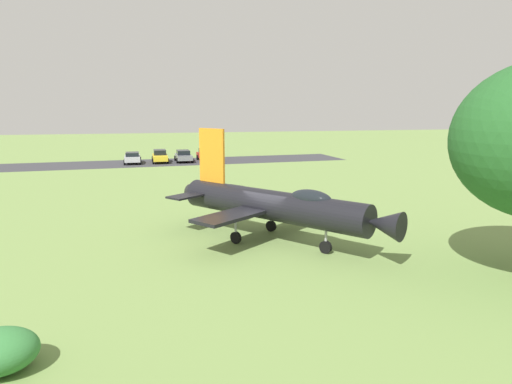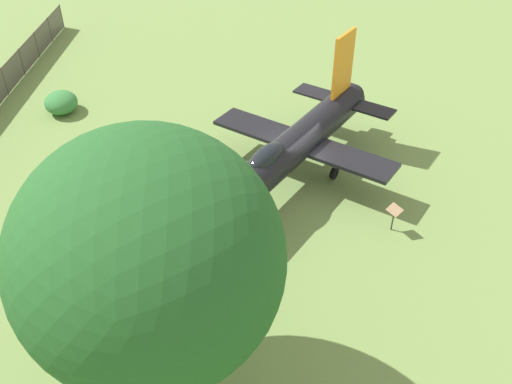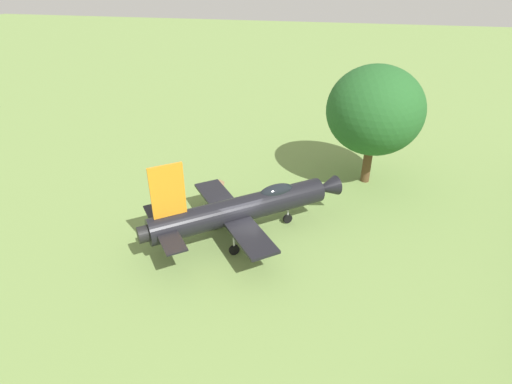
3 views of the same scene
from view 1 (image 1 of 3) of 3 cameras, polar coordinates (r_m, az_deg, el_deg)
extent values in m
plane|color=#75934C|center=(23.43, 1.82, -6.10)|extent=(200.00, 200.00, 0.00)
cube|color=#38383D|center=(57.38, -10.45, 3.69)|extent=(10.67, 44.04, 0.00)
cylinder|color=black|center=(22.97, 1.85, -1.65)|extent=(9.40, 7.79, 1.51)
cone|color=black|center=(20.03, 15.60, -3.87)|extent=(2.05, 2.00, 1.28)
cylinder|color=black|center=(26.67, -7.80, -0.02)|extent=(1.03, 1.08, 0.91)
ellipsoid|color=black|center=(21.52, 6.87, -0.81)|extent=(2.29, 2.06, 0.84)
cube|color=orange|center=(25.26, -5.53, 4.56)|extent=(1.51, 1.22, 2.95)
cube|color=black|center=(25.33, 4.37, -0.95)|extent=(3.49, 3.83, 0.16)
cube|color=black|center=(21.44, -3.43, -3.07)|extent=(3.49, 3.83, 0.16)
cube|color=black|center=(27.03, -3.64, 0.53)|extent=(1.97, 2.10, 0.10)
cube|color=black|center=(24.74, -8.84, -0.52)|extent=(1.97, 2.10, 0.10)
cylinder|color=#A5A8AD|center=(21.44, 8.73, -5.02)|extent=(0.12, 0.12, 1.41)
cylinder|color=black|center=(21.64, 8.68, -6.82)|extent=(0.58, 0.51, 0.60)
cylinder|color=#A5A8AD|center=(24.92, 1.90, -2.69)|extent=(0.12, 0.12, 1.41)
cylinder|color=black|center=(25.09, 1.89, -4.26)|extent=(0.58, 0.51, 0.60)
cylinder|color=#A5A8AD|center=(22.73, -2.55, -4.00)|extent=(0.12, 0.12, 1.41)
cylinder|color=black|center=(22.92, -2.54, -5.71)|extent=(0.58, 0.51, 0.60)
cylinder|color=#333333|center=(26.98, 9.69, -3.02)|extent=(0.06, 0.06, 0.90)
cube|color=olive|center=(26.85, 9.73, -1.84)|extent=(0.52, 0.68, 0.25)
cube|color=red|center=(57.96, -6.04, 4.51)|extent=(4.87, 2.45, 0.63)
cube|color=black|center=(58.26, -6.14, 5.13)|extent=(2.60, 1.88, 0.57)
cylinder|color=black|center=(56.74, -4.72, 4.08)|extent=(0.66, 0.29, 0.64)
cylinder|color=black|center=(56.28, -6.61, 3.99)|extent=(0.66, 0.29, 0.64)
cylinder|color=black|center=(59.71, -5.49, 4.39)|extent=(0.66, 0.29, 0.64)
cylinder|color=black|center=(59.27, -7.29, 4.31)|extent=(0.66, 0.29, 0.64)
cube|color=slate|center=(57.48, -9.03, 4.35)|extent=(4.28, 1.96, 0.56)
cube|color=black|center=(57.76, -9.09, 4.92)|extent=(2.25, 1.60, 0.52)
cylinder|color=black|center=(56.24, -7.95, 3.96)|extent=(0.65, 0.24, 0.64)
cylinder|color=black|center=(56.05, -9.79, 3.88)|extent=(0.65, 0.24, 0.64)
cylinder|color=black|center=(58.99, -8.30, 4.25)|extent=(0.65, 0.24, 0.64)
cylinder|color=black|center=(58.81, -10.05, 4.18)|extent=(0.65, 0.24, 0.64)
cube|color=gold|center=(57.18, -11.89, 4.25)|extent=(4.15, 1.79, 0.62)
cube|color=black|center=(57.45, -11.92, 4.89)|extent=(2.17, 1.47, 0.60)
cylinder|color=black|center=(55.91, -10.94, 3.83)|extent=(0.64, 0.23, 0.64)
cylinder|color=black|center=(55.84, -12.69, 3.75)|extent=(0.64, 0.23, 0.64)
cylinder|color=black|center=(58.60, -11.10, 4.12)|extent=(0.64, 0.23, 0.64)
cylinder|color=black|center=(58.54, -12.77, 4.05)|extent=(0.64, 0.23, 0.64)
cube|color=#B2B5BA|center=(57.01, -15.16, 4.08)|extent=(4.06, 1.90, 0.60)
cube|color=black|center=(56.64, -15.18, 4.58)|extent=(2.13, 1.56, 0.46)
cylinder|color=black|center=(58.38, -16.02, 3.89)|extent=(0.65, 0.24, 0.64)
cylinder|color=black|center=(58.36, -14.25, 3.97)|extent=(0.65, 0.24, 0.64)
cylinder|color=black|center=(55.75, -16.08, 3.58)|extent=(0.65, 0.24, 0.64)
cylinder|color=black|center=(55.72, -14.23, 3.67)|extent=(0.65, 0.24, 0.64)
camera|label=2|loc=(29.31, 50.72, 22.76)|focal=38.83mm
camera|label=3|loc=(23.00, -56.33, 25.79)|focal=28.80mm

